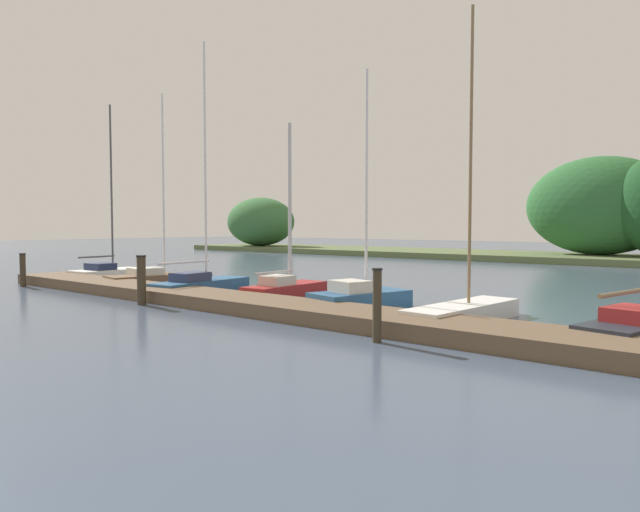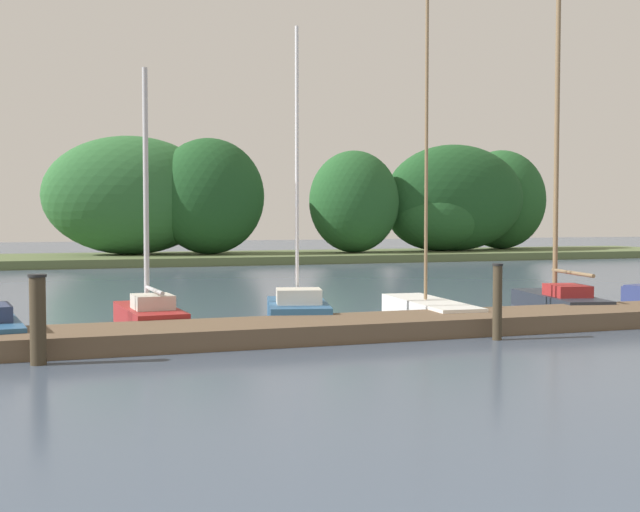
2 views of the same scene
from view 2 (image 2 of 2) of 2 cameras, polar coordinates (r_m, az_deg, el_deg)
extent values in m
cube|color=brown|center=(14.80, -4.49, -5.36)|extent=(25.12, 1.80, 0.35)
cube|color=#56663D|center=(41.43, -13.86, -0.24)|extent=(65.80, 8.00, 0.40)
ellipsoid|color=#235628|center=(43.64, 2.44, 3.85)|extent=(5.00, 3.65, 5.49)
ellipsoid|color=#1E4C23|center=(42.00, -7.79, 4.19)|extent=(5.72, 4.04, 5.96)
ellipsoid|color=#235628|center=(46.46, 8.42, 2.89)|extent=(6.20, 4.04, 4.11)
ellipsoid|color=#2D6633|center=(42.32, -13.17, 4.18)|extent=(8.81, 4.88, 6.03)
ellipsoid|color=#235628|center=(50.41, 12.68, 3.90)|extent=(5.80, 3.85, 5.98)
ellipsoid|color=#1E4C23|center=(46.81, 9.54, 4.07)|extent=(8.59, 3.81, 6.04)
cube|color=maroon|center=(16.84, -11.94, -4.28)|extent=(1.19, 3.04, 0.44)
cube|color=maroon|center=(18.15, -12.75, -3.86)|extent=(0.59, 0.78, 0.37)
cube|color=beige|center=(16.43, -11.71, -3.18)|extent=(0.80, 0.94, 0.29)
cylinder|color=#B7B7BC|center=(16.95, -12.17, 4.74)|extent=(0.11, 0.11, 4.86)
cylinder|color=#B7B7BC|center=(16.27, -11.62, -2.36)|extent=(0.19, 1.64, 0.08)
cube|color=#285684|center=(17.13, -1.58, -4.05)|extent=(1.82, 2.90, 0.47)
cube|color=#285684|center=(18.33, -1.82, -3.68)|extent=(0.81, 0.81, 0.40)
cube|color=beige|center=(16.76, -1.51, -2.85)|extent=(1.08, 1.00, 0.31)
cylinder|color=silver|center=(17.26, -1.64, 6.46)|extent=(0.08, 0.08, 5.81)
cube|color=white|center=(18.10, 7.77, -3.79)|extent=(1.24, 3.72, 0.42)
cube|color=white|center=(19.62, 5.92, -3.35)|extent=(0.61, 0.95, 0.36)
cylinder|color=#7F6647|center=(18.30, 7.51, 7.54)|extent=(0.08, 0.08, 6.76)
cube|color=#232833|center=(20.24, 16.51, -3.20)|extent=(1.76, 3.69, 0.42)
cube|color=#232833|center=(21.70, 14.80, -2.85)|extent=(0.75, 0.99, 0.35)
cube|color=maroon|center=(19.80, 17.04, -2.34)|extent=(1.00, 1.20, 0.27)
cylinder|color=#7F6647|center=(20.45, 16.34, 7.39)|extent=(0.12, 0.12, 7.09)
cylinder|color=#7F6647|center=(19.54, 17.36, -1.14)|extent=(0.51, 2.11, 0.09)
cube|color=navy|center=(22.71, 21.65, -2.59)|extent=(0.72, 0.89, 0.44)
cylinder|color=#3D3323|center=(13.10, -19.27, -4.35)|extent=(0.24, 0.24, 1.35)
cylinder|color=black|center=(13.03, -19.32, -1.32)|extent=(0.28, 0.28, 0.04)
cylinder|color=#3D3323|center=(15.23, 12.39, -3.25)|extent=(0.17, 0.17, 1.37)
cylinder|color=black|center=(15.17, 12.42, -0.60)|extent=(0.20, 0.20, 0.04)
camera|label=1|loc=(14.58, 55.32, 1.42)|focal=32.42mm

